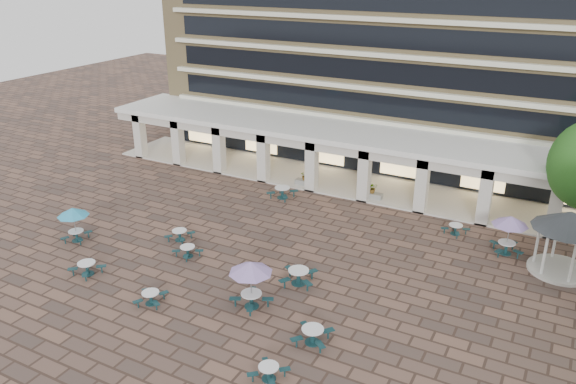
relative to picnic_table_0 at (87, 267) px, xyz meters
name	(u,v)px	position (x,y,z in m)	size (l,w,h in m)	color
ground	(250,269)	(7.78, 4.77, -0.44)	(120.00, 120.00, 0.00)	brown
apartment_building	(402,7)	(7.78, 30.23, 12.16)	(40.00, 15.50, 25.20)	tan
retail_arcade	(350,148)	(7.78, 19.56, 2.56)	(42.00, 6.60, 4.40)	white
picnic_table_0	(87,267)	(0.00, 0.00, 0.00)	(1.78, 1.78, 0.74)	#154040
picnic_table_1	(151,297)	(5.10, -0.59, -0.04)	(1.78, 1.78, 0.67)	#154040
picnic_table_3	(269,371)	(13.24, -2.64, -0.05)	(1.56, 1.56, 0.66)	#154040
picnic_table_4	(73,213)	(-3.69, 2.66, 1.46)	(1.94, 1.94, 2.24)	#154040
picnic_table_6	(251,269)	(9.81, 1.59, 1.75)	(2.24, 2.24, 2.58)	#154040
picnic_table_7	(313,334)	(13.81, 0.41, 0.02)	(1.87, 1.87, 0.78)	#154040
picnic_table_8	(180,234)	(1.98, 5.76, -0.03)	(1.62, 1.62, 0.69)	#154040
picnic_table_9	(188,250)	(3.72, 4.30, -0.05)	(1.73, 1.73, 0.66)	#154040
picnic_table_10	(298,275)	(10.92, 4.68, 0.07)	(2.22, 2.22, 0.86)	#154040
picnic_table_11	(510,222)	(20.38, 13.54, 1.64)	(2.13, 2.13, 2.46)	#154040
picnic_table_12	(282,192)	(4.44, 14.77, 0.06)	(2.00, 2.00, 0.84)	#154040
picnic_table_13	(455,228)	(17.11, 14.77, -0.05)	(1.79, 1.79, 0.66)	#154040
gazebo	(569,227)	(23.42, 12.81, 2.32)	(3.94, 3.94, 3.67)	beige
planter_left	(305,181)	(4.87, 17.67, 0.01)	(1.50, 0.71, 1.20)	gray
planter_right	(372,192)	(10.41, 17.67, 0.09)	(1.50, 0.83, 1.29)	gray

